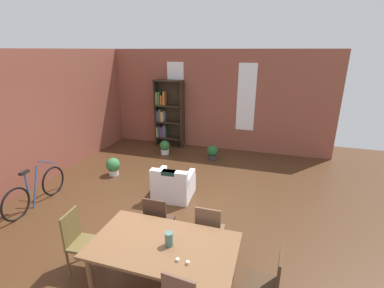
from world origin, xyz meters
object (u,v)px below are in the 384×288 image
object	(u,v)px
dining_chair_far_right	(209,230)
bicycle_second	(36,191)
dining_chair_head_right	(267,283)
bookshelf_tall	(167,114)
dining_table	(164,249)
potted_plant_corner	(165,147)
armchair_white	(173,185)
potted_plant_by_shelf	(212,152)
potted_plant_window	(113,166)
dining_chair_head_left	(80,239)
vase_on_table	(169,239)
dining_chair_far_left	(158,220)

from	to	relation	value
dining_chair_far_right	bicycle_second	world-z (taller)	dining_chair_far_right
dining_chair_head_right	bookshelf_tall	distance (m)	6.64
dining_table	bookshelf_tall	bearing A→B (deg)	111.58
bookshelf_tall	dining_chair_far_right	bearing A→B (deg)	-61.41
dining_chair_far_right	potted_plant_corner	distance (m)	4.69
armchair_white	potted_plant_corner	world-z (taller)	armchair_white
potted_plant_by_shelf	potted_plant_window	world-z (taller)	potted_plant_window
dining_chair_far_right	bookshelf_tall	size ratio (longest dim) A/B	0.43
dining_chair_head_right	potted_plant_corner	xyz separation A→B (m)	(-3.30, 4.77, -0.29)
potted_plant_by_shelf	potted_plant_window	xyz separation A→B (m)	(-2.21, -1.82, 0.02)
potted_plant_corner	potted_plant_window	xyz separation A→B (m)	(-0.69, -1.81, 0.03)
potted_plant_window	potted_plant_by_shelf	bearing A→B (deg)	39.43
dining_chair_head_left	bookshelf_tall	bearing A→B (deg)	99.12
bicycle_second	potted_plant_window	world-z (taller)	bicycle_second
vase_on_table	bookshelf_tall	size ratio (longest dim) A/B	0.09
vase_on_table	bicycle_second	bearing A→B (deg)	160.83
dining_table	potted_plant_window	world-z (taller)	dining_table
dining_chair_far_right	armchair_white	bearing A→B (deg)	126.76
armchair_white	potted_plant_window	size ratio (longest dim) A/B	1.81
dining_table	dining_chair_far_right	distance (m)	0.88
dining_table	potted_plant_by_shelf	bearing A→B (deg)	95.53
dining_chair_head_left	bookshelf_tall	world-z (taller)	bookshelf_tall
dining_chair_head_left	potted_plant_corner	size ratio (longest dim) A/B	2.21
dining_table	dining_chair_head_right	distance (m)	1.32
dining_chair_far_left	armchair_white	world-z (taller)	dining_chair_far_left
bicycle_second	potted_plant_by_shelf	size ratio (longest dim) A/B	3.85
dining_table	dining_chair_far_left	world-z (taller)	dining_chair_far_left
dining_table	potted_plant_window	xyz separation A→B (m)	(-2.67, 2.96, -0.42)
potted_plant_corner	potted_plant_window	size ratio (longest dim) A/B	0.93
dining_chair_head_left	dining_chair_head_right	bearing A→B (deg)	0.06
potted_plant_by_shelf	potted_plant_corner	distance (m)	1.52
dining_chair_head_right	bookshelf_tall	bearing A→B (deg)	122.21
dining_chair_far_right	dining_chair_head_right	distance (m)	1.17
dining_chair_far_left	potted_plant_window	world-z (taller)	dining_chair_far_left
dining_table	vase_on_table	world-z (taller)	vase_on_table
bicycle_second	potted_plant_corner	world-z (taller)	bicycle_second
vase_on_table	dining_chair_head_left	distance (m)	1.43
dining_chair_head_right	potted_plant_window	bearing A→B (deg)	143.36
dining_chair_far_right	bookshelf_tall	xyz separation A→B (m)	(-2.63, 4.83, 0.59)
vase_on_table	potted_plant_window	bearing A→B (deg)	132.91
bicycle_second	potted_plant_corner	distance (m)	3.83
dining_chair_head_left	bookshelf_tall	xyz separation A→B (m)	(-0.90, 5.60, 0.59)
dining_chair_far_right	potted_plant_window	distance (m)	3.81
vase_on_table	dining_chair_head_right	xyz separation A→B (m)	(1.23, -0.00, -0.33)
potted_plant_corner	potted_plant_window	bearing A→B (deg)	-110.74
potted_plant_corner	dining_chair_head_left	bearing A→B (deg)	-81.98
dining_table	bicycle_second	world-z (taller)	bicycle_second
dining_chair_head_left	potted_plant_corner	bearing A→B (deg)	98.02
vase_on_table	dining_chair_head_right	world-z (taller)	dining_chair_head_right
dining_chair_far_left	dining_chair_head_right	world-z (taller)	same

